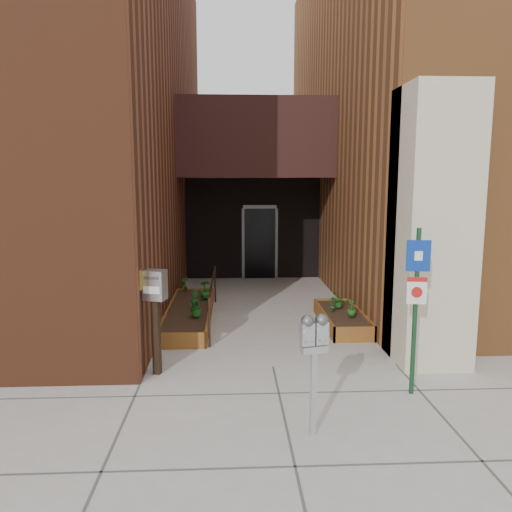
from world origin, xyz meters
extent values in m
plane|color=#9E9991|center=(0.00, 0.00, 0.00)|extent=(80.00, 80.00, 0.00)
cube|color=brown|center=(-6.00, 6.70, 5.00)|extent=(8.00, 14.60, 10.00)
cube|color=#9B5B2D|center=(6.00, 7.15, 5.00)|extent=(8.00, 13.70, 10.00)
cube|color=#B8AF8E|center=(2.55, 0.20, 2.20)|extent=(1.10, 1.20, 4.40)
cube|color=black|center=(0.00, 6.00, 4.00)|extent=(4.20, 2.00, 2.00)
cube|color=black|center=(0.00, 7.40, 1.50)|extent=(4.00, 0.30, 3.00)
cube|color=black|center=(0.20, 7.22, 1.05)|extent=(0.90, 0.06, 2.10)
cube|color=#B79338|center=(-1.99, -0.20, 1.50)|extent=(0.04, 0.30, 0.30)
cube|color=brown|center=(-1.55, 0.92, 0.15)|extent=(0.90, 0.04, 0.30)
cube|color=brown|center=(-1.55, 4.48, 0.15)|extent=(0.90, 0.04, 0.30)
cube|color=brown|center=(-1.98, 2.70, 0.15)|extent=(0.04, 3.60, 0.30)
cube|color=brown|center=(-1.12, 2.70, 0.15)|extent=(0.04, 3.60, 0.30)
cube|color=black|center=(-1.55, 2.70, 0.13)|extent=(0.82, 3.52, 0.26)
cube|color=brown|center=(1.60, 1.12, 0.15)|extent=(0.80, 0.04, 0.30)
cube|color=brown|center=(1.60, 3.28, 0.15)|extent=(0.80, 0.04, 0.30)
cube|color=brown|center=(1.22, 2.20, 0.15)|extent=(0.04, 2.20, 0.30)
cube|color=brown|center=(1.98, 2.20, 0.15)|extent=(0.04, 2.20, 0.30)
cube|color=black|center=(1.60, 2.20, 0.13)|extent=(0.72, 2.12, 0.26)
cylinder|color=black|center=(-1.05, 1.00, 0.45)|extent=(0.04, 0.04, 0.90)
cylinder|color=black|center=(-1.05, 4.30, 0.45)|extent=(0.04, 0.04, 0.90)
cylinder|color=black|center=(-1.05, 2.65, 0.88)|extent=(0.04, 3.30, 0.04)
cube|color=#ABABAE|center=(0.29, -2.15, 0.50)|extent=(0.07, 0.07, 1.01)
cube|color=#ABABAE|center=(0.29, -2.15, 1.05)|extent=(0.32, 0.19, 0.08)
cube|color=#ABABAE|center=(0.20, -2.17, 1.23)|extent=(0.17, 0.13, 0.26)
sphere|color=#59595B|center=(0.20, -2.17, 1.38)|extent=(0.15, 0.15, 0.15)
cube|color=white|center=(0.22, -2.22, 1.25)|extent=(0.09, 0.03, 0.05)
cube|color=#B21414|center=(0.22, -2.22, 1.17)|extent=(0.09, 0.03, 0.03)
cube|color=#ABABAE|center=(0.37, -2.13, 1.23)|extent=(0.17, 0.13, 0.26)
sphere|color=#59595B|center=(0.37, -2.13, 1.38)|extent=(0.15, 0.15, 0.15)
cube|color=white|center=(0.38, -2.18, 1.25)|extent=(0.09, 0.03, 0.05)
cube|color=#B21414|center=(0.38, -2.18, 1.17)|extent=(0.09, 0.03, 0.03)
cube|color=#13361D|center=(1.85, -1.08, 1.16)|extent=(0.06, 0.06, 2.33)
cube|color=navy|center=(1.85, -1.11, 1.96)|extent=(0.32, 0.07, 0.42)
cube|color=white|center=(1.85, -1.12, 1.96)|extent=(0.11, 0.03, 0.13)
cube|color=white|center=(1.85, -1.11, 1.48)|extent=(0.26, 0.06, 0.37)
cube|color=#B21414|center=(1.85, -1.12, 1.63)|extent=(0.26, 0.05, 0.06)
cylinder|color=#B21414|center=(1.85, -1.12, 1.46)|extent=(0.15, 0.03, 0.15)
cube|color=black|center=(-1.80, -0.19, 0.59)|extent=(0.13, 0.13, 1.18)
cube|color=#A4A4A6|center=(-1.80, -0.19, 1.40)|extent=(0.38, 0.32, 0.45)
cube|color=#59595B|center=(-1.83, -0.31, 1.53)|extent=(0.23, 0.08, 0.04)
cube|color=white|center=(-1.83, -0.31, 1.34)|extent=(0.25, 0.08, 0.11)
imported|color=#1B611E|center=(-1.35, 2.00, 0.48)|extent=(0.47, 0.47, 0.37)
imported|color=#19591F|center=(-1.43, 2.70, 0.48)|extent=(0.25, 0.25, 0.36)
imported|color=#1A5B1A|center=(-1.25, 3.46, 0.50)|extent=(0.28, 0.28, 0.41)
imported|color=#185419|center=(-1.77, 4.30, 0.46)|extent=(0.24, 0.24, 0.32)
imported|color=#215B1A|center=(1.71, 1.84, 0.46)|extent=(0.25, 0.25, 0.32)
imported|color=#1B6020|center=(1.41, 2.26, 0.45)|extent=(0.20, 0.20, 0.30)
imported|color=#1B5B1A|center=(1.60, 2.53, 0.45)|extent=(0.38, 0.38, 0.31)
camera|label=1|loc=(-0.65, -7.57, 2.97)|focal=35.00mm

